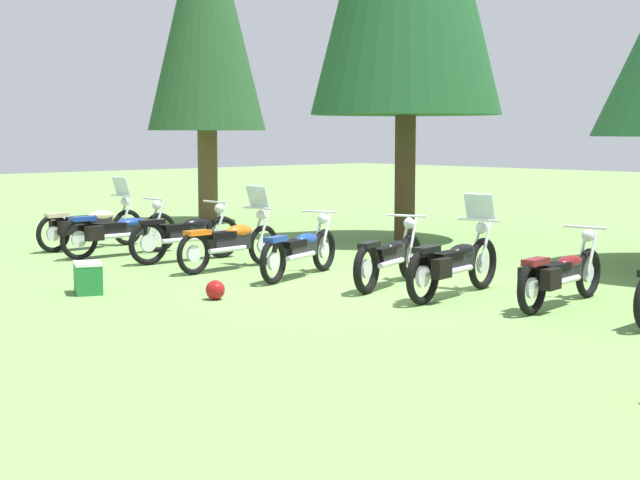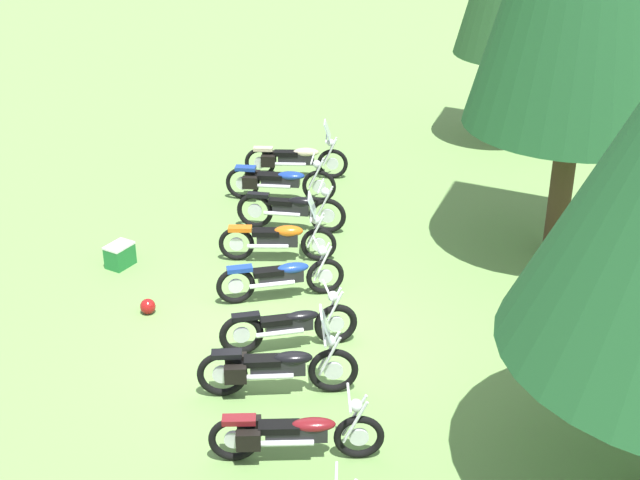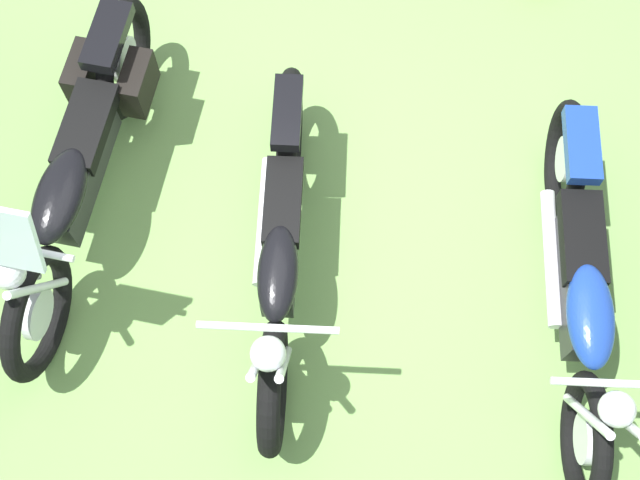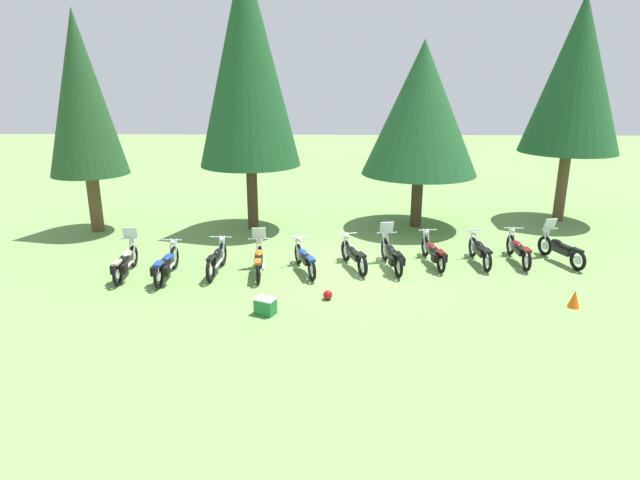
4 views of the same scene
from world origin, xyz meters
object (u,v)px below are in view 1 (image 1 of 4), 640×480
(motorcycle_4, at_px, (300,249))
(motorcycle_1, at_px, (118,231))
(motorcycle_3, at_px, (232,241))
(motorcycle_7, at_px, (560,274))
(motorcycle_6, at_px, (453,262))
(dropped_helmet, at_px, (215,290))
(pine_tree_0, at_px, (206,8))
(picnic_cooler, at_px, (88,278))
(motorcycle_2, at_px, (187,235))
(motorcycle_0, at_px, (90,224))
(motorcycle_5, at_px, (390,257))

(motorcycle_4, bearing_deg, motorcycle_1, 80.77)
(motorcycle_3, relative_size, motorcycle_7, 0.96)
(motorcycle_1, height_order, motorcycle_3, motorcycle_3)
(motorcycle_1, relative_size, motorcycle_3, 1.09)
(motorcycle_4, bearing_deg, motorcycle_7, -98.44)
(motorcycle_6, bearing_deg, dropped_helmet, 131.69)
(pine_tree_0, height_order, picnic_cooler, pine_tree_0)
(motorcycle_3, distance_m, pine_tree_0, 9.76)
(motorcycle_4, bearing_deg, motorcycle_3, 81.55)
(pine_tree_0, bearing_deg, motorcycle_2, -39.10)
(motorcycle_0, height_order, motorcycle_1, motorcycle_0)
(motorcycle_2, bearing_deg, pine_tree_0, 53.85)
(motorcycle_1, relative_size, picnic_cooler, 3.92)
(motorcycle_5, relative_size, pine_tree_0, 0.26)
(motorcycle_0, xyz_separation_m, motorcycle_3, (4.10, 0.26, -0.00))
(motorcycle_6, height_order, pine_tree_0, pine_tree_0)
(motorcycle_5, bearing_deg, motorcycle_2, 78.89)
(pine_tree_0, relative_size, picnic_cooler, 13.47)
(motorcycle_2, bearing_deg, motorcycle_0, 99.35)
(motorcycle_1, distance_m, picnic_cooler, 4.16)
(motorcycle_1, relative_size, motorcycle_5, 1.13)
(motorcycle_2, height_order, motorcycle_3, motorcycle_3)
(pine_tree_0, bearing_deg, motorcycle_1, -50.19)
(motorcycle_3, bearing_deg, motorcycle_4, -85.33)
(motorcycle_5, distance_m, pine_tree_0, 11.88)
(motorcycle_3, xyz_separation_m, dropped_helmet, (2.16, -1.94, -0.34))
(picnic_cooler, bearing_deg, motorcycle_4, 74.88)
(motorcycle_0, distance_m, pine_tree_0, 7.52)
(motorcycle_1, bearing_deg, motorcycle_6, -81.81)
(motorcycle_2, bearing_deg, dropped_helmet, -116.85)
(motorcycle_4, height_order, picnic_cooler, motorcycle_4)
(pine_tree_0, bearing_deg, motorcycle_4, -27.79)
(motorcycle_0, xyz_separation_m, motorcycle_4, (5.50, 0.51, -0.04))
(motorcycle_7, height_order, picnic_cooler, motorcycle_7)
(motorcycle_2, xyz_separation_m, picnic_cooler, (1.87, -2.99, -0.24))
(motorcycle_0, distance_m, picnic_cooler, 5.37)
(motorcycle_0, relative_size, motorcycle_2, 1.06)
(motorcycle_6, relative_size, dropped_helmet, 8.86)
(motorcycle_0, height_order, pine_tree_0, pine_tree_0)
(motorcycle_0, relative_size, motorcycle_1, 0.99)
(motorcycle_7, height_order, pine_tree_0, pine_tree_0)
(motorcycle_0, distance_m, motorcycle_6, 8.31)
(motorcycle_2, xyz_separation_m, motorcycle_4, (2.74, 0.20, -0.03))
(motorcycle_1, xyz_separation_m, motorcycle_2, (1.44, 0.50, -0.00))
(motorcycle_3, bearing_deg, motorcycle_2, 82.13)
(motorcycle_6, xyz_separation_m, pine_tree_0, (-11.26, 4.15, 4.77))
(motorcycle_0, bearing_deg, pine_tree_0, 27.08)
(motorcycle_7, bearing_deg, dropped_helmet, 122.77)
(motorcycle_4, distance_m, motorcycle_6, 2.79)
(motorcycle_4, relative_size, dropped_helmet, 8.22)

